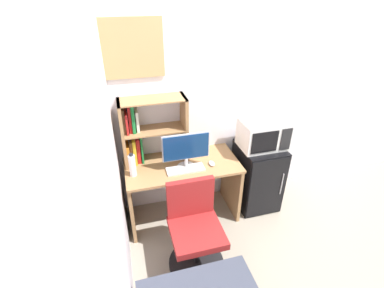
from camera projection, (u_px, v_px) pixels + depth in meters
The scene contains 12 objects.
wall_back at pixel (285, 93), 3.27m from camera, with size 6.40×0.04×2.60m, color silver.
wall_left at pixel (112, 228), 1.46m from camera, with size 0.04×4.40×2.60m, color silver.
desk at pixel (183, 181), 3.08m from camera, with size 1.22×0.61×0.74m.
hutch_bookshelf at pixel (145, 131), 2.86m from camera, with size 0.68×0.27×0.70m.
monitor at pixel (186, 149), 2.80m from camera, with size 0.49×0.20×0.40m.
keyboard at pixel (185, 169), 2.87m from camera, with size 0.40×0.15×0.02m, color silver.
computer_mouse at pixel (212, 163), 2.95m from camera, with size 0.06×0.10×0.03m, color silver.
water_bottle at pixel (132, 165), 2.73m from camera, with size 0.07×0.07×0.26m.
mini_fridge at pixel (257, 175), 3.35m from camera, with size 0.47×0.55×0.82m.
microwave at pixel (263, 134), 3.07m from camera, with size 0.50×0.36×0.32m.
desk_chair at pixel (195, 233), 2.61m from camera, with size 0.54×0.54×0.88m.
wall_corkboard at pixel (128, 49), 2.54m from camera, with size 0.66×0.02×0.55m, color tan.
Camera 1 is at (-1.49, -2.71, 2.41)m, focal length 25.81 mm.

